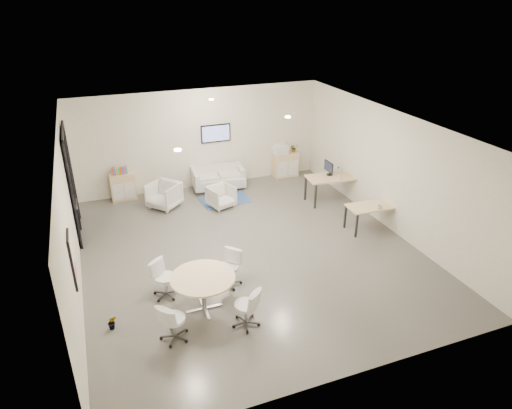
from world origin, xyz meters
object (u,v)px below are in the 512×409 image
Objects in this scene: desk_rear at (332,179)px; round_table at (203,280)px; sideboard_left at (123,187)px; armchair_left at (164,194)px; sideboard_right at (285,164)px; desk_front at (372,208)px; loveseat at (218,178)px; armchair_right at (221,196)px.

desk_rear is 6.31m from round_table.
sideboard_left is 0.99× the size of armchair_left.
sideboard_right is at bearing 106.80° from desk_rear.
sideboard_left is 0.62× the size of desk_front.
sideboard_left reaches higher than desk_rear.
loveseat is 2.41× the size of armchair_right.
loveseat is 1.08× the size of desk_rear.
armchair_left is 0.62× the size of desk_front.
sideboard_right reaches higher than desk_rear.
loveseat is at bearing 70.80° from armchair_left.
sideboard_right is 4.54m from armchair_left.
desk_front is at bearing -35.78° from sideboard_left.
round_table is at bearing -81.50° from sideboard_left.
desk_rear and round_table have the same top height.
sideboard_right reaches higher than armchair_left.
armchair_right is (1.60, -0.58, -0.07)m from armchair_left.
sideboard_right is 0.50× the size of loveseat.
desk_front is (3.40, -2.79, 0.26)m from armchair_right.
armchair_left is at bearing 148.96° from desk_front.
armchair_right is 0.45× the size of desk_rear.
round_table is (0.92, -6.16, 0.29)m from sideboard_left.
sideboard_right reaches higher than sideboard_left.
round_table is at bearing -126.72° from sideboard_right.
desk_rear reaches higher than desk_front.
sideboard_left is 7.49m from desk_front.
round_table reaches higher than armchair_right.
desk_front is at bearing 19.02° from round_table.
round_table is at bearing -128.84° from armchair_right.
armchair_left is at bearing -152.49° from loveseat.
desk_rear is at bearing -31.31° from armchair_right.
loveseat is 2.03× the size of armchair_left.
round_table is at bearing -104.45° from loveseat.
round_table is (-4.58, -6.14, 0.28)m from sideboard_right.
loveseat is 1.43m from armchair_right.
desk_rear is (5.97, -2.38, 0.29)m from sideboard_left.
sideboard_right is at bearing 9.08° from loveseat.
sideboard_right is 1.20× the size of armchair_right.
round_table is (-0.16, -5.15, 0.29)m from armchair_left.
armchair_left is at bearing 169.86° from desk_rear.
desk_front is at bearing -82.52° from sideboard_right.
loveseat reaches higher than armchair_right.
loveseat is at bearing 149.24° from desk_rear.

